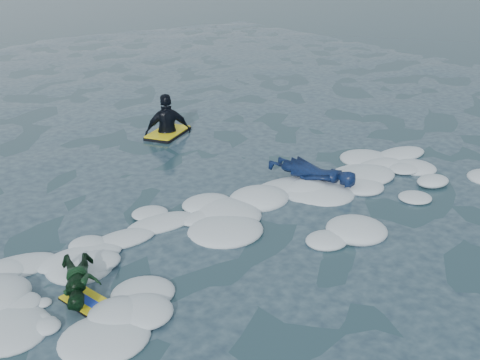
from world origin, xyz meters
The scene contains 5 objects.
ground centered at (0.00, 0.00, 0.00)m, with size 120.00×120.00×0.00m, color #19343E.
foam_band centered at (0.00, 1.03, 0.00)m, with size 12.00×3.10×0.30m, color silver, non-canonical shape.
prone_woman_unit centered at (2.71, 1.57, 0.23)m, with size 1.11×1.81×0.44m.
prone_child_unit centered at (-2.21, 0.47, 0.21)m, with size 0.92×1.21×0.42m.
waiting_rider_unit centered at (1.98, 5.80, 0.06)m, with size 1.38×1.23×1.82m.
Camera 1 is at (-4.34, -6.02, 4.28)m, focal length 45.00 mm.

